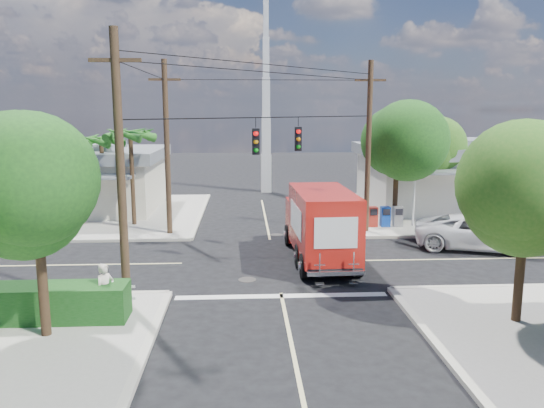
{
  "coord_description": "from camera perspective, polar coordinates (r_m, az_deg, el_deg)",
  "views": [
    {
      "loc": [
        -1.3,
        -22.15,
        6.49
      ],
      "look_at": [
        0.0,
        2.0,
        2.2
      ],
      "focal_mm": 35.0,
      "sensor_mm": 36.0,
      "label": 1
    }
  ],
  "objects": [
    {
      "name": "sidewalk_ne",
      "position": [
        35.78,
        16.88,
        -0.72
      ],
      "size": [
        14.12,
        14.12,
        0.14
      ],
      "color": "#A09B90",
      "rests_on": "ground"
    },
    {
      "name": "tree_se",
      "position": [
        17.24,
        25.77,
        0.89
      ],
      "size": [
        3.67,
        3.54,
        5.62
      ],
      "color": "#422D1C",
      "rests_on": "sidewalk_se"
    },
    {
      "name": "parked_car",
      "position": [
        26.87,
        21.27,
        -2.86
      ],
      "size": [
        6.32,
        4.27,
        1.61
      ],
      "primitive_type": "imported",
      "rotation": [
        0.0,
        0.0,
        1.27
      ],
      "color": "silver",
      "rests_on": "ground"
    },
    {
      "name": "building_nw",
      "position": [
        36.48,
        -20.13,
        2.72
      ],
      "size": [
        10.8,
        10.2,
        4.3
      ],
      "color": "beige",
      "rests_on": "sidewalk_nw"
    },
    {
      "name": "utility_poles",
      "position": [
        23.82,
        -3.77,
        5.66
      ],
      "size": [
        12.0,
        10.68,
        9.0
      ],
      "color": "#473321",
      "rests_on": "ground"
    },
    {
      "name": "hedge_sw",
      "position": [
        18.07,
        -25.03,
        -9.64
      ],
      "size": [
        6.2,
        1.2,
        1.1
      ],
      "primitive_type": "cube",
      "color": "#103F11",
      "rests_on": "sidewalk_sw"
    },
    {
      "name": "delivery_truck",
      "position": [
        23.07,
        5.19,
        -2.17
      ],
      "size": [
        2.59,
        7.45,
        3.19
      ],
      "color": "black",
      "rests_on": "ground"
    },
    {
      "name": "picket_fence",
      "position": [
        18.71,
        -23.54,
        -8.9
      ],
      "size": [
        5.94,
        0.06,
        1.0
      ],
      "color": "silver",
      "rests_on": "sidewalk_sw"
    },
    {
      "name": "sidewalk_nw",
      "position": [
        34.99,
        -18.92,
        -1.07
      ],
      "size": [
        14.12,
        14.12,
        0.14
      ],
      "color": "#A09B90",
      "rests_on": "ground"
    },
    {
      "name": "tree_ne_front",
      "position": [
        30.18,
        13.39,
        6.51
      ],
      "size": [
        4.21,
        4.14,
        6.66
      ],
      "color": "#422D1C",
      "rests_on": "sidewalk_ne"
    },
    {
      "name": "building_ne",
      "position": [
        37.03,
        18.85,
        3.05
      ],
      "size": [
        11.8,
        10.2,
        4.5
      ],
      "color": "beige",
      "rests_on": "sidewalk_ne"
    },
    {
      "name": "road_markings",
      "position": [
        21.71,
        0.5,
        -7.32
      ],
      "size": [
        32.0,
        32.0,
        0.01
      ],
      "color": "beige",
      "rests_on": "ground"
    },
    {
      "name": "palm_nw_front",
      "position": [
        30.33,
        -14.99,
        6.98
      ],
      "size": [
        3.01,
        3.08,
        5.59
      ],
      "color": "#422D1C",
      "rests_on": "sidewalk_nw"
    },
    {
      "name": "tree_ne_back",
      "position": [
        33.11,
        16.62,
        5.65
      ],
      "size": [
        3.77,
        3.66,
        5.82
      ],
      "color": "#422D1C",
      "rests_on": "sidewalk_ne"
    },
    {
      "name": "radio_tower",
      "position": [
        42.2,
        -0.64,
        8.91
      ],
      "size": [
        0.8,
        0.8,
        17.0
      ],
      "color": "silver",
      "rests_on": "ground"
    },
    {
      "name": "palm_nw_back",
      "position": [
        32.26,
        -17.91,
        6.34
      ],
      "size": [
        3.01,
        3.08,
        5.19
      ],
      "color": "#422D1C",
      "rests_on": "sidewalk_nw"
    },
    {
      "name": "ground",
      "position": [
        23.12,
        0.27,
        -6.25
      ],
      "size": [
        120.0,
        120.0,
        0.0
      ],
      "primitive_type": "plane",
      "color": "black",
      "rests_on": "ground"
    },
    {
      "name": "tree_sw_front",
      "position": [
        15.83,
        -24.14,
        1.34
      ],
      "size": [
        3.88,
        3.78,
        6.03
      ],
      "color": "#422D1C",
      "rests_on": "sidewalk_sw"
    },
    {
      "name": "vending_boxes",
      "position": [
        29.97,
        12.07,
        -1.33
      ],
      "size": [
        1.9,
        0.5,
        1.1
      ],
      "color": "#A7261B",
      "rests_on": "sidewalk_ne"
    },
    {
      "name": "pedestrian",
      "position": [
        17.31,
        -17.47,
        -8.9
      ],
      "size": [
        0.71,
        0.75,
        1.73
      ],
      "primitive_type": "imported",
      "rotation": [
        0.0,
        0.0,
        0.93
      ],
      "color": "beige",
      "rests_on": "sidewalk_sw"
    }
  ]
}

